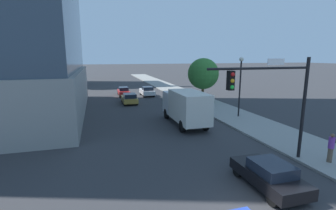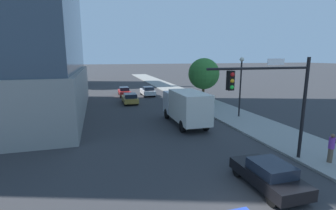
# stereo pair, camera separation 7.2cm
# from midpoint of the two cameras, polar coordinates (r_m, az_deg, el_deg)

# --- Properties ---
(sidewalk) EXTENTS (4.98, 120.00, 0.15)m
(sidewalk) POSITION_cam_midpoint_polar(r_m,az_deg,el_deg) (30.99, 11.25, -0.81)
(sidewalk) COLOR gray
(sidewalk) RESTS_ON ground
(construction_building) EXTENTS (18.44, 13.34, 35.90)m
(construction_building) POSITION_cam_midpoint_polar(r_m,az_deg,el_deg) (64.62, -29.20, 17.24)
(construction_building) COLOR gray
(construction_building) RESTS_ON ground
(traffic_light_pole) EXTENTS (6.58, 0.48, 6.22)m
(traffic_light_pole) POSITION_cam_midpoint_polar(r_m,az_deg,el_deg) (15.45, 23.15, 2.99)
(traffic_light_pole) COLOR black
(traffic_light_pole) RESTS_ON sidewalk
(street_lamp) EXTENTS (0.44, 0.44, 6.17)m
(street_lamp) POSITION_cam_midpoint_polar(r_m,az_deg,el_deg) (26.66, 16.29, 5.90)
(street_lamp) COLOR black
(street_lamp) RESTS_ON sidewalk
(street_tree) EXTENTS (4.35, 4.35, 6.02)m
(street_tree) POSITION_cam_midpoint_polar(r_m,az_deg,el_deg) (35.27, 8.06, 7.15)
(street_tree) COLOR brown
(street_tree) RESTS_ON sidewalk
(car_gold) EXTENTS (1.89, 4.26, 1.44)m
(car_gold) POSITION_cam_midpoint_polar(r_m,az_deg,el_deg) (34.30, -8.97, 1.52)
(car_gold) COLOR #AD8938
(car_gold) RESTS_ON ground
(car_red) EXTENTS (1.72, 4.68, 1.41)m
(car_red) POSITION_cam_midpoint_polar(r_m,az_deg,el_deg) (41.34, -10.24, 3.08)
(car_red) COLOR red
(car_red) RESTS_ON ground
(car_white) EXTENTS (1.86, 4.39, 1.54)m
(car_white) POSITION_cam_midpoint_polar(r_m,az_deg,el_deg) (40.78, -4.89, 3.21)
(car_white) COLOR silver
(car_white) RESTS_ON ground
(car_black) EXTENTS (1.87, 4.14, 1.39)m
(car_black) POSITION_cam_midpoint_polar(r_m,az_deg,el_deg) (13.54, 22.09, -14.62)
(car_black) COLOR black
(car_black) RESTS_ON ground
(box_truck) EXTENTS (2.44, 7.25, 3.26)m
(box_truck) POSITION_cam_midpoint_polar(r_m,az_deg,el_deg) (23.22, 3.97, -0.16)
(box_truck) COLOR silver
(box_truck) RESTS_ON ground
(pedestrian_purple_shirt) EXTENTS (0.34, 0.34, 1.78)m
(pedestrian_purple_shirt) POSITION_cam_midpoint_polar(r_m,az_deg,el_deg) (17.81, 33.36, -8.19)
(pedestrian_purple_shirt) COLOR brown
(pedestrian_purple_shirt) RESTS_ON sidewalk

